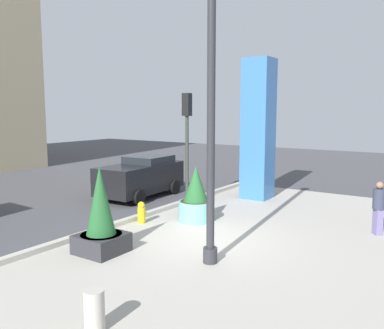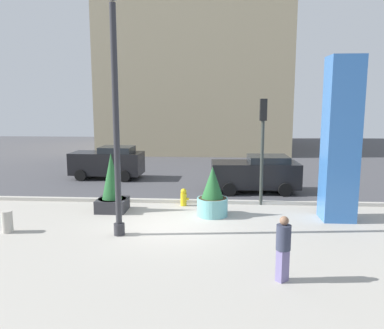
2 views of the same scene
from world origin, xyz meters
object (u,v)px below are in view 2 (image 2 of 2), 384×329
(lamp_post, at_px, (116,122))
(potted_plant_near_left, at_px, (212,196))
(pedestrian_by_curb, at_px, (283,246))
(art_pillar_blue, at_px, (341,140))
(concrete_bollard, at_px, (7,222))
(potted_plant_curbside, at_px, (112,187))
(traffic_light_corner, at_px, (263,134))
(car_passing_lane, at_px, (108,162))
(car_curb_west, at_px, (256,173))
(fire_hydrant, at_px, (184,197))

(lamp_post, distance_m, potted_plant_near_left, 4.88)
(potted_plant_near_left, height_order, pedestrian_by_curb, potted_plant_near_left)
(art_pillar_blue, bearing_deg, concrete_bollard, -168.98)
(potted_plant_curbside, bearing_deg, concrete_bollard, -135.52)
(art_pillar_blue, relative_size, potted_plant_near_left, 3.10)
(lamp_post, distance_m, concrete_bollard, 5.11)
(traffic_light_corner, relative_size, car_passing_lane, 1.10)
(potted_plant_near_left, distance_m, potted_plant_curbside, 4.06)
(lamp_post, relative_size, potted_plant_curbside, 3.23)
(pedestrian_by_curb, bearing_deg, car_curb_west, 88.49)
(concrete_bollard, xyz_separation_m, car_passing_lane, (0.84, 9.44, 0.57))
(lamp_post, distance_m, art_pillar_blue, 8.06)
(art_pillar_blue, xyz_separation_m, fire_hydrant, (-5.88, 1.56, -2.63))
(concrete_bollard, bearing_deg, potted_plant_near_left, 19.28)
(lamp_post, height_order, fire_hydrant, lamp_post)
(art_pillar_blue, bearing_deg, fire_hydrant, 165.19)
(fire_hydrant, xyz_separation_m, pedestrian_by_curb, (3.03, -6.90, 0.56))
(potted_plant_curbside, xyz_separation_m, pedestrian_by_curb, (5.83, -5.90, -0.05))
(potted_plant_curbside, relative_size, traffic_light_corner, 0.53)
(potted_plant_curbside, height_order, car_curb_west, potted_plant_curbside)
(lamp_post, xyz_separation_m, traffic_light_corner, (5.09, 4.19, -0.71))
(art_pillar_blue, xyz_separation_m, car_passing_lane, (-10.70, 7.20, -2.05))
(lamp_post, relative_size, car_curb_west, 1.80)
(art_pillar_blue, relative_size, car_curb_west, 1.41)
(car_curb_west, relative_size, pedestrian_by_curb, 2.56)
(lamp_post, xyz_separation_m, potted_plant_near_left, (3.05, 2.43, -2.94))
(pedestrian_by_curb, bearing_deg, car_passing_lane, 122.04)
(fire_hydrant, bearing_deg, lamp_post, -115.40)
(art_pillar_blue, height_order, car_curb_west, art_pillar_blue)
(car_curb_west, height_order, car_passing_lane, car_passing_lane)
(traffic_light_corner, height_order, car_curb_west, traffic_light_corner)
(potted_plant_near_left, xyz_separation_m, car_curb_west, (2.06, 4.23, 0.11))
(lamp_post, distance_m, car_curb_west, 8.85)
(art_pillar_blue, height_order, concrete_bollard, art_pillar_blue)
(fire_hydrant, bearing_deg, pedestrian_by_curb, -66.26)
(fire_hydrant, bearing_deg, traffic_light_corner, 6.51)
(fire_hydrant, bearing_deg, potted_plant_curbside, -160.31)
(concrete_bollard, distance_m, car_passing_lane, 9.50)
(car_curb_west, relative_size, car_passing_lane, 1.04)
(potted_plant_curbside, bearing_deg, pedestrian_by_curb, -45.30)
(pedestrian_by_curb, bearing_deg, potted_plant_near_left, 108.12)
(concrete_bollard, bearing_deg, pedestrian_by_curb, -19.61)
(lamp_post, xyz_separation_m, car_passing_lane, (-3.00, 9.46, -2.80))
(traffic_light_corner, xyz_separation_m, car_passing_lane, (-8.09, 5.27, -2.09))
(art_pillar_blue, relative_size, car_passing_lane, 1.47)
(lamp_post, relative_size, concrete_bollard, 10.23)
(potted_plant_near_left, distance_m, pedestrian_by_curb, 5.79)
(concrete_bollard, height_order, car_curb_west, car_curb_west)
(potted_plant_near_left, relative_size, concrete_bollard, 2.58)
(art_pillar_blue, xyz_separation_m, potted_plant_near_left, (-4.65, 0.16, -2.19))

